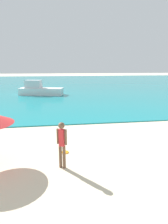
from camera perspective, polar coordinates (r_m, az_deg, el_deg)
water at (r=41.02m, az=-5.93°, el=8.63°), size 160.00×60.00×0.06m
person_standing at (r=6.49m, az=-6.60°, el=-8.99°), size 0.34×0.22×1.62m
frisbee at (r=7.92m, az=-5.67°, el=-11.85°), size 0.29×0.29×0.03m
boat_near at (r=23.71m, az=-13.10°, el=6.46°), size 5.38×2.88×1.75m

